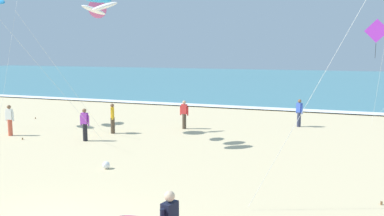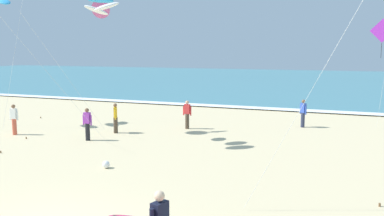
{
  "view_description": "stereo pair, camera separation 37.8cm",
  "coord_description": "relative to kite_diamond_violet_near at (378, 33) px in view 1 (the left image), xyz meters",
  "views": [
    {
      "loc": [
        6.26,
        -6.81,
        4.38
      ],
      "look_at": [
        0.92,
        7.84,
        2.15
      ],
      "focal_mm": 38.18,
      "sensor_mm": 36.0,
      "label": 1
    },
    {
      "loc": [
        6.61,
        -6.68,
        4.38
      ],
      "look_at": [
        0.92,
        7.84,
        2.15
      ],
      "focal_mm": 38.18,
      "sensor_mm": 36.0,
      "label": 2
    }
  ],
  "objects": [
    {
      "name": "ocean_water",
      "position": [
        -8.27,
        32.18,
        -5.34
      ],
      "size": [
        160.0,
        60.0,
        0.08
      ],
      "primitive_type": "cube",
      "color": "teal",
      "rests_on": "ground"
    },
    {
      "name": "shoreline_foam",
      "position": [
        -8.27,
        2.48,
        -5.3
      ],
      "size": [
        160.0,
        1.33,
        0.01
      ],
      "primitive_type": "cube",
      "color": "white",
      "rests_on": "ocean_water"
    },
    {
      "name": "kite_diamond_violet_near",
      "position": [
        0.0,
        0.0,
        0.0
      ],
      "size": [
        4.47,
        0.93,
        6.24
      ],
      "color": "purple",
      "rests_on": "ground"
    },
    {
      "name": "kite_delta_rose_high",
      "position": [
        -14.01,
        -8.86,
        1.07
      ],
      "size": [
        3.0,
        3.55,
        6.99
      ],
      "color": "pink",
      "rests_on": "ground"
    },
    {
      "name": "kite_arc_cobalt_close",
      "position": [
        -12.46,
        -11.14,
        0.97
      ],
      "size": [
        4.4,
        4.71,
        6.7
      ],
      "color": "white",
      "rests_on": "ground"
    },
    {
      "name": "bystander_yellow_top",
      "position": [
        -13.18,
        -9.03,
        -4.57
      ],
      "size": [
        0.32,
        0.44,
        1.59
      ],
      "color": "#4C3D2D",
      "rests_on": "ground"
    },
    {
      "name": "bystander_white_top",
      "position": [
        -17.84,
        -11.33,
        -4.57
      ],
      "size": [
        0.5,
        0.22,
        1.59
      ],
      "color": "#D8593F",
      "rests_on": "ground"
    },
    {
      "name": "bystander_purple_top",
      "position": [
        -13.49,
        -11.07,
        -4.57
      ],
      "size": [
        0.5,
        0.22,
        1.59
      ],
      "color": "black",
      "rests_on": "ground"
    },
    {
      "name": "bystander_blue_top",
      "position": [
        -4.13,
        -3.73,
        -4.57
      ],
      "size": [
        0.4,
        0.35,
        1.59
      ],
      "color": "#2D334C",
      "rests_on": "ground"
    },
    {
      "name": "bystander_red_top",
      "position": [
        -10.1,
        -6.55,
        -4.57
      ],
      "size": [
        0.5,
        0.22,
        1.59
      ],
      "color": "#4C3D2D",
      "rests_on": "ground"
    },
    {
      "name": "beach_ball",
      "position": [
        -10.03,
        -14.78,
        -5.24
      ],
      "size": [
        0.28,
        0.28,
        0.28
      ],
      "primitive_type": "sphere",
      "color": "white",
      "rests_on": "ground"
    }
  ]
}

